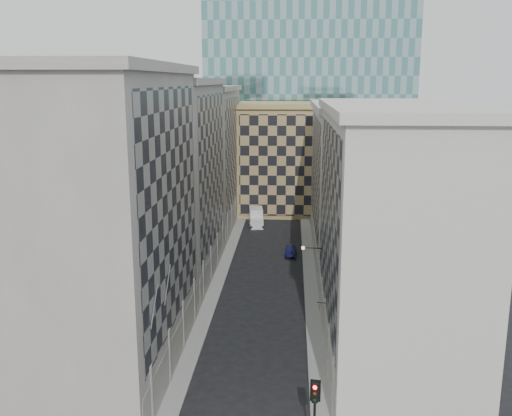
% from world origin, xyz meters
% --- Properties ---
extents(sidewalk_west, '(1.50, 100.00, 0.15)m').
position_xyz_m(sidewalk_west, '(-5.25, 30.00, 0.07)').
color(sidewalk_west, gray).
rests_on(sidewalk_west, ground).
extents(sidewalk_east, '(1.50, 100.00, 0.15)m').
position_xyz_m(sidewalk_east, '(5.25, 30.00, 0.07)').
color(sidewalk_east, gray).
rests_on(sidewalk_east, ground).
extents(bldg_left_a, '(10.80, 22.80, 23.70)m').
position_xyz_m(bldg_left_a, '(-10.88, 11.00, 11.82)').
color(bldg_left_a, gray).
rests_on(bldg_left_a, ground).
extents(bldg_left_b, '(10.80, 22.80, 22.70)m').
position_xyz_m(bldg_left_b, '(-10.88, 33.00, 11.32)').
color(bldg_left_b, gray).
rests_on(bldg_left_b, ground).
extents(bldg_left_c, '(10.80, 22.80, 21.70)m').
position_xyz_m(bldg_left_c, '(-10.88, 55.00, 10.83)').
color(bldg_left_c, gray).
rests_on(bldg_left_c, ground).
extents(bldg_right_a, '(10.80, 26.80, 20.70)m').
position_xyz_m(bldg_right_a, '(10.88, 15.00, 10.32)').
color(bldg_right_a, beige).
rests_on(bldg_right_a, ground).
extents(bldg_right_b, '(10.80, 28.80, 19.70)m').
position_xyz_m(bldg_right_b, '(10.89, 42.00, 9.85)').
color(bldg_right_b, beige).
rests_on(bldg_right_b, ground).
extents(tan_block, '(16.80, 14.80, 18.80)m').
position_xyz_m(tan_block, '(2.00, 67.90, 9.44)').
color(tan_block, tan).
rests_on(tan_block, ground).
extents(church_tower, '(7.20, 7.20, 51.50)m').
position_xyz_m(church_tower, '(0.00, 82.00, 26.95)').
color(church_tower, '#2C2622').
rests_on(church_tower, ground).
extents(flagpoles_left, '(0.10, 6.33, 2.33)m').
position_xyz_m(flagpoles_left, '(-5.90, 6.00, 8.00)').
color(flagpoles_left, gray).
rests_on(flagpoles_left, ground).
extents(bracket_lamp, '(1.98, 0.36, 0.36)m').
position_xyz_m(bracket_lamp, '(4.38, 24.00, 6.20)').
color(bracket_lamp, black).
rests_on(bracket_lamp, ground).
extents(traffic_light, '(0.63, 0.56, 4.97)m').
position_xyz_m(traffic_light, '(4.55, 0.12, 3.71)').
color(traffic_light, black).
rests_on(traffic_light, sidewalk_east).
extents(box_truck, '(2.59, 5.18, 2.73)m').
position_xyz_m(box_truck, '(-2.57, 56.85, 1.19)').
color(box_truck, white).
rests_on(box_truck, ground).
extents(dark_car, '(1.40, 3.83, 1.26)m').
position_xyz_m(dark_car, '(2.97, 41.20, 0.63)').
color(dark_car, '#0E0E34').
rests_on(dark_car, ground).
extents(shop_sign, '(0.70, 0.61, 0.69)m').
position_xyz_m(shop_sign, '(5.42, 14.81, 3.84)').
color(shop_sign, black).
rests_on(shop_sign, ground).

